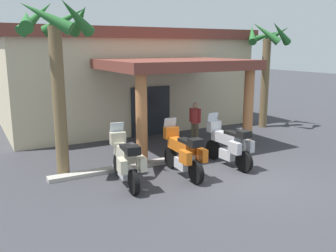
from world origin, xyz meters
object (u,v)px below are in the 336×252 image
Objects in this scene: motorcycle_silver at (229,144)px; motorcycle_orange at (183,153)px; palm_tree_near_portico at (267,53)px; palm_tree_roadside at (56,48)px; motel_building at (121,77)px; pedestrian at (195,120)px; motorcycle_cream at (126,160)px.

motorcycle_orange is at bearing 92.22° from motorcycle_silver.
palm_tree_roadside is at bearing -166.95° from palm_tree_near_portico.
motel_building is 7.06× the size of pedestrian.
motorcycle_cream is at bearing -168.90° from pedestrian.
palm_tree_roadside is at bearing -124.43° from motel_building.
pedestrian is at bearing -167.37° from palm_tree_near_portico.
motorcycle_silver is (3.54, 0.00, 0.00)m from motorcycle_cream.
palm_tree_near_portico is (6.89, 4.05, 2.76)m from motorcycle_orange.
motel_building is 8.17m from palm_tree_roadside.
pedestrian is 5.28m from palm_tree_near_portico.
motorcycle_silver is 5.95m from palm_tree_roadside.
motorcycle_orange is at bearing -87.68° from motorcycle_cream.
motorcycle_silver is at bearing -87.85° from motel_building.
pedestrian is at bearing -13.45° from motorcycle_silver.
motorcycle_cream and motorcycle_silver have the same top height.
palm_tree_near_portico is at bearing -54.47° from motorcycle_silver.
motorcycle_silver is 0.45× the size of palm_tree_near_portico.
motorcycle_orange is 3.85m from pedestrian.
motel_building is at bearing 55.89° from palm_tree_roadside.
palm_tree_roadside is at bearing 45.96° from motorcycle_cream.
pedestrian reaches higher than motorcycle_silver.
motorcycle_cream is at bearing -50.44° from palm_tree_roadside.
palm_tree_near_portico reaches higher than motorcycle_cream.
motel_building is at bearing -7.42° from motorcycle_orange.
motel_building is 2.24× the size of palm_tree_roadside.
palm_tree_near_portico is at bearing 13.05° from palm_tree_roadside.
pedestrian is (0.59, 2.91, 0.24)m from motorcycle_silver.
pedestrian is (4.14, 2.91, 0.24)m from motorcycle_cream.
motel_building is 5.61m from pedestrian.
motorcycle_orange is 1.00× the size of motorcycle_silver.
motel_building is at bearing -14.67° from motorcycle_cream.
motel_building is 9.00m from motorcycle_cream.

